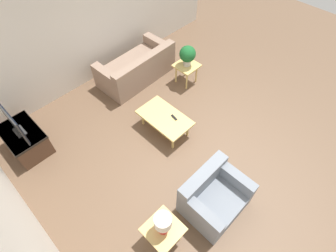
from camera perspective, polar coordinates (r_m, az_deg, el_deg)
The scene contains 13 objects.
ground_plane at distance 5.34m, azimuth 5.25°, elevation -3.10°, with size 14.00×14.00×0.00m, color brown.
wall_back at distance 3.53m, azimuth -29.86°, elevation -18.92°, with size 7.20×0.12×2.70m.
wall_right at distance 6.26m, azimuth -16.79°, elevation 20.89°, with size 0.12×7.20×2.70m.
sofa at distance 6.47m, azimuth -6.77°, elevation 12.37°, with size 0.98×1.85×0.76m.
armchair at distance 4.45m, azimuth 9.78°, elevation -14.90°, with size 0.81×0.99×0.77m.
coffee_table at distance 5.22m, azimuth -0.73°, elevation 1.69°, with size 1.08×0.63×0.39m.
side_table_plant at distance 6.25m, azimuth 4.07°, elevation 12.55°, with size 0.51×0.51×0.51m.
side_table_lamp at distance 4.07m, azimuth -1.03°, elevation -21.85°, with size 0.51×0.51×0.51m.
tv_stand_chest at distance 5.69m, azimuth -28.63°, elevation -2.56°, with size 0.93×0.62×0.50m.
television at distance 5.34m, azimuth -30.74°, elevation 0.71°, with size 0.86×0.16×0.58m.
potted_plant at distance 6.03m, azimuth 4.27°, elevation 15.24°, with size 0.37×0.37×0.49m.
table_lamp at distance 3.76m, azimuth -1.11°, elevation -20.38°, with size 0.25×0.25×0.42m.
remote_control at distance 5.16m, azimuth 1.34°, elevation 1.88°, with size 0.16×0.07×0.02m.
Camera 1 is at (-1.83, 2.55, 4.32)m, focal length 28.00 mm.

